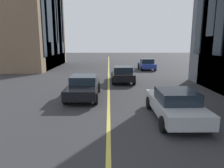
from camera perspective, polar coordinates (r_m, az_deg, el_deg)
The scene contains 6 objects.
lane_centre_line at distance 13.06m, azimuth -0.94°, elevation -3.76°, with size 80.00×0.16×0.01m.
car_silver_trailing at distance 9.71m, azimuth 17.01°, elevation -5.33°, with size 4.40×1.95×1.37m.
car_black_parked_b at distance 13.11m, azimuth -7.88°, elevation -0.67°, with size 4.40×1.95×1.37m.
car_black_far at distance 18.32m, azimuth 2.96°, elevation 2.84°, with size 4.40×1.95×1.37m.
car_blue_parked_a at distance 27.00m, azimuth 9.59°, elevation 5.43°, with size 3.90×1.89×1.40m.
building_left_far at distance 31.77m, azimuth -23.82°, elevation 15.78°, with size 12.71×8.89×12.75m.
Camera 1 is at (7.39, -0.02, 3.41)m, focal length 33.03 mm.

